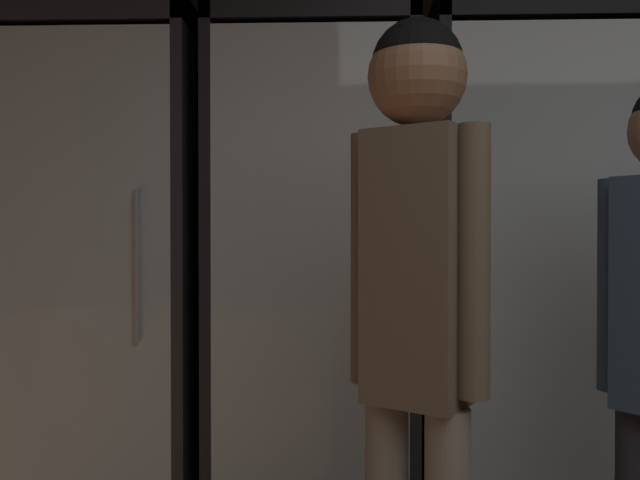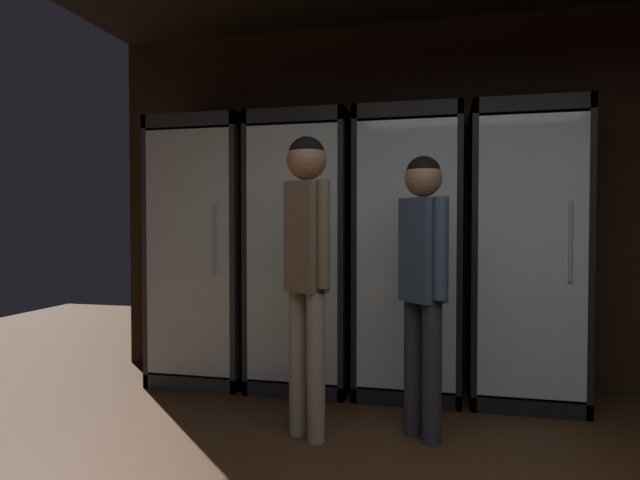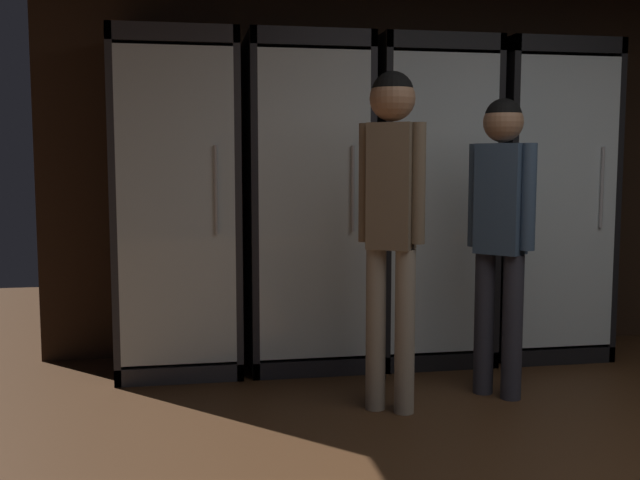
# 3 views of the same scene
# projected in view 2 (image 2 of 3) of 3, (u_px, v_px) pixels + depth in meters

# --- Properties ---
(wall_back) EXTENTS (6.00, 0.06, 2.80)m
(wall_back) POSITION_uv_depth(u_px,v_px,m) (484.00, 201.00, 4.13)
(wall_back) COLOR black
(wall_back) RESTS_ON ground
(cooler_far_left) EXTENTS (0.74, 0.66, 2.04)m
(cooler_far_left) POSITION_uv_depth(u_px,v_px,m) (209.00, 252.00, 4.31)
(cooler_far_left) COLOR #2B2B30
(cooler_far_left) RESTS_ON ground
(cooler_left) EXTENTS (0.74, 0.66, 2.04)m
(cooler_left) POSITION_uv_depth(u_px,v_px,m) (305.00, 255.00, 4.13)
(cooler_left) COLOR black
(cooler_left) RESTS_ON ground
(cooler_center) EXTENTS (0.74, 0.66, 2.04)m
(cooler_center) POSITION_uv_depth(u_px,v_px,m) (409.00, 255.00, 3.95)
(cooler_center) COLOR black
(cooler_center) RESTS_ON ground
(cooler_right) EXTENTS (0.74, 0.66, 2.04)m
(cooler_right) POSITION_uv_depth(u_px,v_px,m) (524.00, 257.00, 3.77)
(cooler_right) COLOR black
(cooler_right) RESTS_ON ground
(shopper_near) EXTENTS (0.30, 0.25, 1.72)m
(shopper_near) POSITION_uv_depth(u_px,v_px,m) (307.00, 246.00, 3.08)
(shopper_near) COLOR gray
(shopper_near) RESTS_ON ground
(shopper_far) EXTENTS (0.28, 0.31, 1.61)m
(shopper_far) POSITION_uv_depth(u_px,v_px,m) (423.00, 265.00, 3.07)
(shopper_far) COLOR #2D2D38
(shopper_far) RESTS_ON ground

